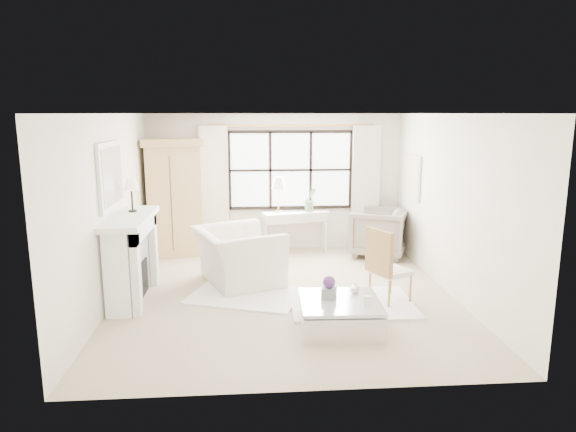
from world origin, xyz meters
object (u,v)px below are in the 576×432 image
(armoire, at_px, (173,197))
(console_table, at_px, (295,231))
(coffee_table, at_px, (340,315))
(club_armchair, at_px, (238,256))

(armoire, bearing_deg, console_table, -8.88)
(armoire, xyz_separation_m, coffee_table, (2.57, -3.72, -0.96))
(console_table, bearing_deg, club_armchair, -133.97)
(club_armchair, height_order, coffee_table, club_armchair)
(coffee_table, bearing_deg, club_armchair, 126.97)
(armoire, relative_size, club_armchair, 1.64)
(club_armchair, bearing_deg, armoire, 13.41)
(armoire, relative_size, coffee_table, 2.16)
(armoire, distance_m, console_table, 2.46)
(console_table, distance_m, club_armchair, 2.19)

